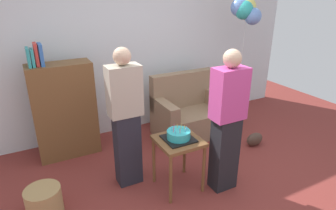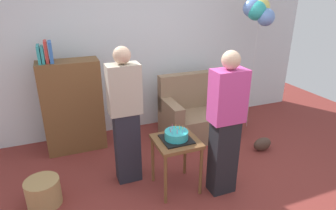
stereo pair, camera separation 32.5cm
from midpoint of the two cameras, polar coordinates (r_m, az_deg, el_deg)
name	(u,v)px [view 2 (the right image)]	position (r m, az deg, el deg)	size (l,w,h in m)	color
ground_plane	(197,197)	(3.42, 8.61, -17.68)	(8.00, 8.00, 0.00)	maroon
wall_back	(141,46)	(4.59, -3.38, 11.68)	(6.00, 0.10, 2.70)	silver
couch	(197,114)	(4.56, 7.81, -1.89)	(1.10, 0.70, 0.96)	#8C7054
bookshelf	(72,106)	(4.15, -16.36, -0.15)	(0.80, 0.36, 1.58)	brown
side_table	(176,148)	(3.24, 4.56, -8.51)	(0.48, 0.48, 0.63)	brown
birthday_cake	(176,136)	(3.16, 4.64, -6.19)	(0.32, 0.32, 0.17)	black
person_blowing_candles	(126,117)	(3.25, -5.62, -2.38)	(0.36, 0.22, 1.63)	#23232D
person_holding_cake	(226,125)	(3.14, 14.32, -3.97)	(0.36, 0.22, 1.63)	black
wicker_basket	(43,192)	(3.41, -20.98, -15.99)	(0.36, 0.36, 0.30)	#A88451
handbag	(262,144)	(4.43, 20.28, -7.35)	(0.28, 0.14, 0.20)	#473328
balloon_bunch	(258,10)	(4.64, 19.55, 17.29)	(0.42, 0.43, 2.07)	silver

